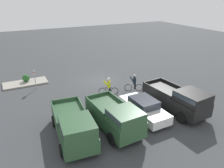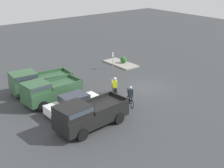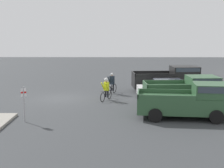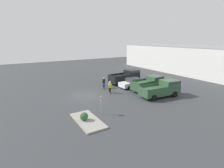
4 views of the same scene
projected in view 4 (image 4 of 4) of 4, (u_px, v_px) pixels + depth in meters
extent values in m
plane|color=#383A3D|center=(85.00, 96.00, 23.53)|extent=(80.00, 80.00, 0.00)
cube|color=silver|center=(214.00, 61.00, 37.82)|extent=(42.08, 15.93, 5.68)
cube|color=gray|center=(216.00, 47.00, 37.08)|extent=(42.08, 15.93, 0.20)
cube|color=black|center=(124.00, 78.00, 30.02)|extent=(2.52, 5.67, 1.04)
cube|color=black|center=(132.00, 72.00, 30.73)|extent=(2.09, 2.36, 0.74)
cube|color=#333D47|center=(132.00, 71.00, 30.69)|extent=(2.14, 2.18, 0.32)
cube|color=black|center=(116.00, 74.00, 30.02)|extent=(0.34, 3.31, 0.25)
cube|color=black|center=(123.00, 76.00, 28.44)|extent=(0.34, 3.31, 0.25)
cube|color=black|center=(111.00, 76.00, 28.32)|extent=(2.09, 0.24, 0.25)
cylinder|color=black|center=(128.00, 78.00, 31.93)|extent=(0.29, 0.88, 0.87)
cylinder|color=black|center=(136.00, 81.00, 30.29)|extent=(0.29, 0.88, 0.87)
cylinder|color=black|center=(113.00, 81.00, 29.99)|extent=(0.29, 0.88, 0.87)
cylinder|color=black|center=(120.00, 83.00, 28.35)|extent=(0.29, 0.88, 0.87)
cube|color=white|center=(133.00, 83.00, 27.66)|extent=(1.84, 4.64, 0.68)
cube|color=#2D333D|center=(133.00, 80.00, 27.50)|extent=(1.62, 2.10, 0.53)
cylinder|color=black|center=(137.00, 83.00, 29.21)|extent=(0.19, 0.60, 0.60)
cylinder|color=black|center=(144.00, 85.00, 27.77)|extent=(0.19, 0.60, 0.60)
cylinder|color=black|center=(122.00, 85.00, 27.69)|extent=(0.19, 0.60, 0.60)
cylinder|color=black|center=(129.00, 88.00, 26.25)|extent=(0.19, 0.60, 0.60)
cube|color=#2D5133|center=(147.00, 85.00, 25.46)|extent=(2.31, 5.01, 1.08)
cube|color=#2D5133|center=(155.00, 78.00, 26.05)|extent=(1.98, 2.06, 0.64)
cube|color=#333D47|center=(155.00, 77.00, 26.01)|extent=(2.03, 1.91, 0.28)
cube|color=#2D5133|center=(138.00, 80.00, 25.54)|extent=(0.24, 2.95, 0.25)
cube|color=#2D5133|center=(148.00, 83.00, 23.97)|extent=(0.24, 2.95, 0.25)
cube|color=#2D5133|center=(135.00, 83.00, 23.97)|extent=(2.04, 0.19, 0.25)
cylinder|color=black|center=(149.00, 85.00, 27.23)|extent=(0.27, 0.86, 0.85)
cylinder|color=black|center=(160.00, 88.00, 25.60)|extent=(0.27, 0.86, 0.85)
cylinder|color=black|center=(135.00, 88.00, 25.57)|extent=(0.27, 0.86, 0.85)
cylinder|color=black|center=(145.00, 92.00, 23.94)|extent=(0.27, 0.86, 0.85)
cube|color=#2D5133|center=(160.00, 91.00, 22.97)|extent=(2.57, 5.60, 0.95)
cube|color=#2D5133|center=(170.00, 83.00, 23.42)|extent=(2.09, 2.35, 0.81)
cube|color=#333D47|center=(170.00, 82.00, 23.38)|extent=(2.13, 2.18, 0.35)
cube|color=#2D5133|center=(149.00, 86.00, 23.22)|extent=(0.40, 3.25, 0.25)
cube|color=#2D5133|center=(158.00, 89.00, 21.51)|extent=(0.40, 3.25, 0.25)
cube|color=#2D5133|center=(143.00, 89.00, 21.70)|extent=(2.04, 0.28, 0.25)
cylinder|color=black|center=(164.00, 90.00, 24.67)|extent=(0.30, 0.81, 0.80)
cylinder|color=black|center=(175.00, 94.00, 22.88)|extent=(0.30, 0.81, 0.80)
cylinder|color=black|center=(144.00, 93.00, 23.27)|extent=(0.30, 0.81, 0.80)
cylinder|color=black|center=(154.00, 98.00, 21.48)|extent=(0.30, 0.81, 0.80)
torus|color=black|center=(110.00, 92.00, 24.25)|extent=(0.67, 0.35, 0.71)
torus|color=black|center=(109.00, 89.00, 25.35)|extent=(0.67, 0.35, 0.71)
cylinder|color=black|center=(110.00, 89.00, 24.76)|extent=(0.55, 0.28, 0.38)
cylinder|color=black|center=(110.00, 88.00, 24.71)|extent=(0.58, 0.30, 0.04)
cylinder|color=black|center=(110.00, 89.00, 24.95)|extent=(0.05, 0.05, 0.35)
cylinder|color=black|center=(110.00, 89.00, 24.29)|extent=(0.22, 0.43, 0.02)
cylinder|color=black|center=(110.00, 89.00, 24.89)|extent=(0.16, 0.16, 0.53)
cylinder|color=black|center=(109.00, 89.00, 24.87)|extent=(0.16, 0.16, 0.53)
cube|color=yellow|center=(110.00, 86.00, 24.68)|extent=(0.37, 0.43, 0.63)
cylinder|color=yellow|center=(111.00, 86.00, 24.48)|extent=(0.54, 0.32, 0.68)
cylinder|color=yellow|center=(109.00, 86.00, 24.44)|extent=(0.54, 0.32, 0.68)
sphere|color=tan|center=(110.00, 83.00, 24.54)|extent=(0.26, 0.26, 0.26)
sphere|color=silver|center=(110.00, 82.00, 24.52)|extent=(0.28, 0.28, 0.28)
torus|color=black|center=(104.00, 87.00, 26.59)|extent=(0.70, 0.36, 0.75)
torus|color=black|center=(104.00, 85.00, 27.59)|extent=(0.70, 0.36, 0.75)
cylinder|color=white|center=(104.00, 85.00, 27.04)|extent=(0.50, 0.26, 0.40)
cylinder|color=white|center=(104.00, 84.00, 26.99)|extent=(0.53, 0.27, 0.04)
cylinder|color=white|center=(104.00, 85.00, 27.22)|extent=(0.05, 0.05, 0.37)
cylinder|color=white|center=(104.00, 84.00, 26.61)|extent=(0.22, 0.43, 0.02)
cylinder|color=black|center=(104.00, 85.00, 27.16)|extent=(0.16, 0.16, 0.56)
cylinder|color=black|center=(103.00, 85.00, 27.14)|extent=(0.16, 0.16, 0.56)
cube|color=#1E2833|center=(104.00, 81.00, 26.94)|extent=(0.37, 0.43, 0.69)
cylinder|color=#1E2833|center=(105.00, 81.00, 26.76)|extent=(0.51, 0.30, 0.73)
cylinder|color=#1E2833|center=(103.00, 82.00, 26.73)|extent=(0.51, 0.30, 0.73)
sphere|color=tan|center=(104.00, 78.00, 26.81)|extent=(0.20, 0.20, 0.20)
sphere|color=silver|center=(104.00, 78.00, 26.79)|extent=(0.22, 0.22, 0.22)
cylinder|color=#9E9EA3|center=(101.00, 105.00, 17.58)|extent=(0.06, 0.06, 2.03)
cube|color=white|center=(101.00, 98.00, 17.41)|extent=(0.15, 0.28, 0.45)
cube|color=red|center=(101.00, 98.00, 17.41)|extent=(0.15, 0.28, 0.10)
cube|color=gray|center=(88.00, 121.00, 16.24)|extent=(4.37, 2.00, 0.15)
sphere|color=#286028|center=(84.00, 116.00, 16.10)|extent=(0.76, 0.76, 0.76)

